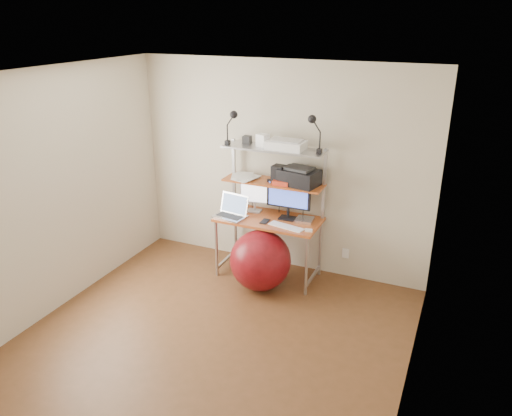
{
  "coord_description": "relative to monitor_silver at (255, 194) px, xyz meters",
  "views": [
    {
      "loc": [
        2.01,
        -3.51,
        2.96
      ],
      "look_at": [
        -0.04,
        1.15,
        0.97
      ],
      "focal_mm": 35.0,
      "sensor_mm": 36.0,
      "label": 1
    }
  ],
  "objects": [
    {
      "name": "clip_lamp_left",
      "position": [
        -0.23,
        -0.11,
        0.89
      ],
      "size": [
        0.16,
        0.09,
        0.4
      ],
      "color": "black",
      "rests_on": "top_shelf"
    },
    {
      "name": "monitor_silver",
      "position": [
        0.0,
        0.0,
        0.0
      ],
      "size": [
        0.36,
        0.15,
        0.4
      ],
      "rotation": [
        0.0,
        0.0,
        0.13
      ],
      "color": "silver",
      "rests_on": "desktop"
    },
    {
      "name": "computer_desk",
      "position": [
        0.24,
        -0.09,
        0.0
      ],
      "size": [
        1.2,
        0.6,
        1.57
      ],
      "color": "#BD5424",
      "rests_on": "ground"
    },
    {
      "name": "room",
      "position": [
        0.24,
        -1.59,
        0.3
      ],
      "size": [
        3.6,
        3.6,
        3.6
      ],
      "color": "brown",
      "rests_on": "ground"
    },
    {
      "name": "box_white",
      "position": [
        0.11,
        -0.03,
        0.67
      ],
      "size": [
        0.15,
        0.14,
        0.14
      ],
      "primitive_type": "cube",
      "rotation": [
        0.0,
        0.0,
        -0.33
      ],
      "color": "white",
      "rests_on": "top_shelf"
    },
    {
      "name": "mac_mini",
      "position": [
        0.65,
        -0.07,
        -0.19
      ],
      "size": [
        0.21,
        0.21,
        0.04
      ],
      "primitive_type": "cube",
      "rotation": [
        0.0,
        0.0,
        0.08
      ],
      "color": "silver",
      "rests_on": "desktop"
    },
    {
      "name": "exercise_ball",
      "position": [
        0.27,
        -0.46,
        -0.6
      ],
      "size": [
        0.7,
        0.7,
        0.7
      ],
      "primitive_type": "sphere",
      "color": "maroon",
      "rests_on": "floor"
    },
    {
      "name": "mouse",
      "position": [
        0.78,
        -0.32,
        -0.2
      ],
      "size": [
        0.09,
        0.06,
        0.02
      ],
      "primitive_type": "cube",
      "rotation": [
        0.0,
        0.0,
        0.19
      ],
      "color": "white",
      "rests_on": "desktop"
    },
    {
      "name": "monitor_black",
      "position": [
        0.45,
        -0.06,
        0.05
      ],
      "size": [
        0.52,
        0.15,
        0.52
      ],
      "rotation": [
        0.0,
        0.0,
        0.0
      ],
      "color": "black",
      "rests_on": "desktop"
    },
    {
      "name": "wall_outlet",
      "position": [
        1.09,
        0.2,
        -0.65
      ],
      "size": [
        0.08,
        0.01,
        0.12
      ],
      "primitive_type": "cube",
      "color": "white",
      "rests_on": "room"
    },
    {
      "name": "phone",
      "position": [
        0.24,
        -0.27,
        -0.21
      ],
      "size": [
        0.08,
        0.15,
        0.01
      ],
      "primitive_type": "cube",
      "rotation": [
        0.0,
        0.0,
        0.01
      ],
      "color": "black",
      "rests_on": "desktop"
    },
    {
      "name": "red_box",
      "position": [
        0.37,
        -0.1,
        0.22
      ],
      "size": [
        0.19,
        0.13,
        0.05
      ],
      "primitive_type": "cube",
      "rotation": [
        0.0,
        0.0,
        0.03
      ],
      "color": "red",
      "rests_on": "mid_shelf"
    },
    {
      "name": "clip_lamp_right",
      "position": [
        0.71,
        -0.06,
        0.9
      ],
      "size": [
        0.16,
        0.09,
        0.41
      ],
      "color": "black",
      "rests_on": "top_shelf"
    },
    {
      "name": "printer",
      "position": [
        0.55,
        -0.01,
        0.29
      ],
      "size": [
        0.48,
        0.38,
        0.21
      ],
      "rotation": [
        0.0,
        0.0,
        -0.19
      ],
      "color": "black",
      "rests_on": "mid_shelf"
    },
    {
      "name": "laptop",
      "position": [
        -0.18,
        -0.25,
        -0.16
      ],
      "size": [
        0.41,
        0.35,
        0.32
      ],
      "rotation": [
        0.0,
        0.0,
        -0.16
      ],
      "color": "silver",
      "rests_on": "desktop"
    },
    {
      "name": "paper_stack",
      "position": [
        -0.13,
        -0.02,
        0.21
      ],
      "size": [
        0.4,
        0.42,
        0.02
      ],
      "color": "white",
      "rests_on": "mid_shelf"
    },
    {
      "name": "box_grey",
      "position": [
        -0.11,
        0.04,
        0.64
      ],
      "size": [
        0.09,
        0.09,
        0.09
      ],
      "primitive_type": "cube",
      "rotation": [
        0.0,
        0.0,
        0.01
      ],
      "color": "#2D2D2F",
      "rests_on": "top_shelf"
    },
    {
      "name": "scanner",
      "position": [
        0.39,
        -0.03,
        0.65
      ],
      "size": [
        0.42,
        0.27,
        0.11
      ],
      "rotation": [
        0.0,
        0.0,
        -0.01
      ],
      "color": "white",
      "rests_on": "top_shelf"
    },
    {
      "name": "nas_cube",
      "position": [
        0.31,
        -0.03,
        0.3
      ],
      "size": [
        0.15,
        0.15,
        0.2
      ],
      "primitive_type": "cube",
      "rotation": [
        0.0,
        0.0,
        -0.1
      ],
      "color": "black",
      "rests_on": "mid_shelf"
    },
    {
      "name": "keyboard",
      "position": [
        0.52,
        -0.31,
        -0.21
      ],
      "size": [
        0.43,
        0.2,
        0.01
      ],
      "primitive_type": "cube",
      "rotation": [
        0.0,
        0.0,
        -0.21
      ],
      "color": "white",
      "rests_on": "desktop"
    }
  ]
}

